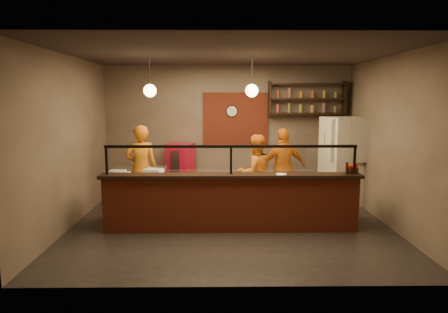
{
  "coord_description": "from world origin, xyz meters",
  "views": [
    {
      "loc": [
        -0.21,
        -7.34,
        2.4
      ],
      "look_at": [
        -0.12,
        0.3,
        1.29
      ],
      "focal_mm": 32.0,
      "sensor_mm": 36.0,
      "label": 1
    }
  ],
  "objects_px": {
    "wall_clock": "(232,111)",
    "cook_mid": "(255,173)",
    "red_cooler": "(181,171)",
    "condiment_caddy": "(352,170)",
    "fridge": "(343,161)",
    "pizza_dough": "(212,177)",
    "cook_left": "(141,168)",
    "cook_right": "(283,168)",
    "pepper_mill": "(347,168)"
  },
  "relations": [
    {
      "from": "wall_clock",
      "to": "condiment_caddy",
      "type": "relative_size",
      "value": 1.56
    },
    {
      "from": "cook_left",
      "to": "cook_right",
      "type": "height_order",
      "value": "cook_left"
    },
    {
      "from": "red_cooler",
      "to": "pizza_dough",
      "type": "xyz_separation_m",
      "value": [
        0.79,
        -1.9,
        0.24
      ]
    },
    {
      "from": "wall_clock",
      "to": "red_cooler",
      "type": "height_order",
      "value": "wall_clock"
    },
    {
      "from": "red_cooler",
      "to": "condiment_caddy",
      "type": "relative_size",
      "value": 6.97
    },
    {
      "from": "fridge",
      "to": "pizza_dough",
      "type": "relative_size",
      "value": 4.18
    },
    {
      "from": "wall_clock",
      "to": "cook_mid",
      "type": "relative_size",
      "value": 0.18
    },
    {
      "from": "cook_left",
      "to": "condiment_caddy",
      "type": "distance_m",
      "value": 4.32
    },
    {
      "from": "red_cooler",
      "to": "pizza_dough",
      "type": "bearing_deg",
      "value": -47.7
    },
    {
      "from": "wall_clock",
      "to": "condiment_caddy",
      "type": "distance_m",
      "value": 3.56
    },
    {
      "from": "cook_mid",
      "to": "fridge",
      "type": "distance_m",
      "value": 2.12
    },
    {
      "from": "cook_mid",
      "to": "red_cooler",
      "type": "xyz_separation_m",
      "value": [
        -1.7,
        1.13,
        -0.16
      ]
    },
    {
      "from": "cook_left",
      "to": "red_cooler",
      "type": "height_order",
      "value": "cook_left"
    },
    {
      "from": "cook_mid",
      "to": "pizza_dough",
      "type": "height_order",
      "value": "cook_mid"
    },
    {
      "from": "wall_clock",
      "to": "fridge",
      "type": "distance_m",
      "value": 2.87
    },
    {
      "from": "cook_mid",
      "to": "condiment_caddy",
      "type": "bearing_deg",
      "value": 124.57
    },
    {
      "from": "fridge",
      "to": "cook_left",
      "type": "bearing_deg",
      "value": 169.59
    },
    {
      "from": "fridge",
      "to": "red_cooler",
      "type": "relative_size",
      "value": 1.49
    },
    {
      "from": "fridge",
      "to": "pepper_mill",
      "type": "bearing_deg",
      "value": -121.45
    },
    {
      "from": "wall_clock",
      "to": "cook_left",
      "type": "bearing_deg",
      "value": -146.15
    },
    {
      "from": "cook_left",
      "to": "cook_mid",
      "type": "distance_m",
      "value": 2.45
    },
    {
      "from": "cook_left",
      "to": "fridge",
      "type": "relative_size",
      "value": 0.93
    },
    {
      "from": "cook_right",
      "to": "condiment_caddy",
      "type": "distance_m",
      "value": 1.94
    },
    {
      "from": "cook_left",
      "to": "fridge",
      "type": "height_order",
      "value": "fridge"
    },
    {
      "from": "fridge",
      "to": "pizza_dough",
      "type": "bearing_deg",
      "value": -171.94
    },
    {
      "from": "fridge",
      "to": "condiment_caddy",
      "type": "distance_m",
      "value": 1.86
    },
    {
      "from": "pepper_mill",
      "to": "wall_clock",
      "type": "bearing_deg",
      "value": 125.18
    },
    {
      "from": "fridge",
      "to": "pizza_dough",
      "type": "xyz_separation_m",
      "value": [
        -2.95,
        -1.32,
        -0.09
      ]
    },
    {
      "from": "cook_left",
      "to": "red_cooler",
      "type": "xyz_separation_m",
      "value": [
        0.75,
        1.02,
        -0.26
      ]
    },
    {
      "from": "wall_clock",
      "to": "cook_left",
      "type": "relative_size",
      "value": 0.16
    },
    {
      "from": "wall_clock",
      "to": "cook_right",
      "type": "distance_m",
      "value": 1.96
    },
    {
      "from": "pizza_dough",
      "to": "condiment_caddy",
      "type": "xyz_separation_m",
      "value": [
        2.55,
        -0.49,
        0.21
      ]
    },
    {
      "from": "pepper_mill",
      "to": "cook_mid",
      "type": "bearing_deg",
      "value": 138.1
    },
    {
      "from": "fridge",
      "to": "wall_clock",
      "type": "bearing_deg",
      "value": 144.31
    },
    {
      "from": "condiment_caddy",
      "to": "cook_mid",
      "type": "bearing_deg",
      "value": 142.42
    },
    {
      "from": "pizza_dough",
      "to": "condiment_caddy",
      "type": "distance_m",
      "value": 2.6
    },
    {
      "from": "pizza_dough",
      "to": "condiment_caddy",
      "type": "relative_size",
      "value": 2.48
    },
    {
      "from": "cook_right",
      "to": "condiment_caddy",
      "type": "bearing_deg",
      "value": 108.97
    },
    {
      "from": "condiment_caddy",
      "to": "pepper_mill",
      "type": "height_order",
      "value": "pepper_mill"
    },
    {
      "from": "cook_left",
      "to": "cook_mid",
      "type": "bearing_deg",
      "value": 166.51
    },
    {
      "from": "cook_left",
      "to": "pepper_mill",
      "type": "relative_size",
      "value": 8.65
    },
    {
      "from": "condiment_caddy",
      "to": "cook_right",
      "type": "bearing_deg",
      "value": 120.43
    },
    {
      "from": "wall_clock",
      "to": "condiment_caddy",
      "type": "xyz_separation_m",
      "value": [
        2.1,
        -2.7,
        -0.99
      ]
    },
    {
      "from": "cook_right",
      "to": "fridge",
      "type": "height_order",
      "value": "fridge"
    },
    {
      "from": "wall_clock",
      "to": "cook_left",
      "type": "height_order",
      "value": "wall_clock"
    },
    {
      "from": "pizza_dough",
      "to": "cook_right",
      "type": "bearing_deg",
      "value": 36.62
    },
    {
      "from": "red_cooler",
      "to": "condiment_caddy",
      "type": "xyz_separation_m",
      "value": [
        3.34,
        -2.39,
        0.44
      ]
    },
    {
      "from": "cook_left",
      "to": "pizza_dough",
      "type": "bearing_deg",
      "value": 139.42
    },
    {
      "from": "condiment_caddy",
      "to": "wall_clock",
      "type": "bearing_deg",
      "value": 127.84
    },
    {
      "from": "condiment_caddy",
      "to": "pepper_mill",
      "type": "distance_m",
      "value": 0.17
    }
  ]
}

